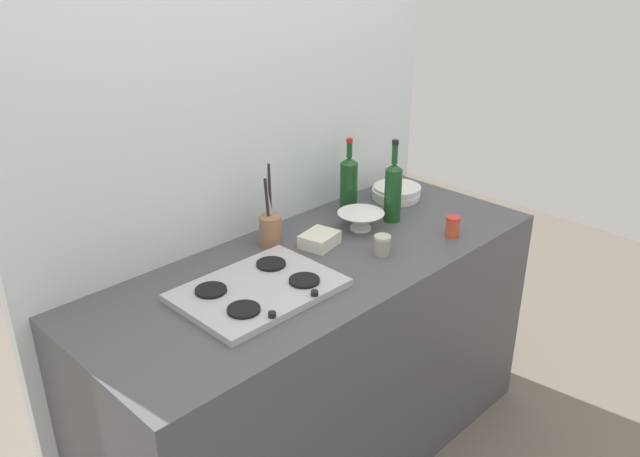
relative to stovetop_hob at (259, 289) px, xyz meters
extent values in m
plane|color=#6B6056|center=(0.31, 0.03, -0.91)|extent=(6.00, 6.00, 0.00)
cube|color=#4C4C51|center=(0.31, 0.03, -0.46)|extent=(1.80, 0.70, 0.90)
cube|color=silver|center=(0.31, 0.41, 0.15)|extent=(1.90, 0.06, 2.13)
cube|color=#B2B2B7|center=(0.00, 0.00, 0.00)|extent=(0.51, 0.37, 0.02)
cylinder|color=black|center=(-0.13, -0.08, 0.02)|extent=(0.10, 0.10, 0.01)
cylinder|color=black|center=(0.13, -0.08, 0.02)|extent=(0.10, 0.10, 0.01)
cylinder|color=black|center=(-0.13, 0.08, 0.02)|extent=(0.10, 0.10, 0.01)
cylinder|color=black|center=(0.13, 0.08, 0.02)|extent=(0.10, 0.10, 0.01)
cylinder|color=black|center=(-0.09, -0.17, 0.02)|extent=(0.02, 0.02, 0.02)
cylinder|color=black|center=(0.09, -0.17, 0.02)|extent=(0.02, 0.02, 0.02)
cylinder|color=white|center=(0.96, 0.20, -0.01)|extent=(0.21, 0.21, 0.01)
cylinder|color=white|center=(0.96, 0.20, 0.01)|extent=(0.21, 0.21, 0.01)
cylinder|color=white|center=(0.95, 0.20, 0.02)|extent=(0.21, 0.21, 0.01)
cylinder|color=white|center=(0.96, 0.20, 0.04)|extent=(0.21, 0.21, 0.01)
cylinder|color=#19471E|center=(0.76, 0.07, 0.09)|extent=(0.07, 0.07, 0.22)
cone|color=#19471E|center=(0.76, 0.07, 0.22)|extent=(0.07, 0.07, 0.02)
cylinder|color=#19471E|center=(0.76, 0.07, 0.27)|extent=(0.02, 0.02, 0.08)
cylinder|color=black|center=(0.76, 0.07, 0.31)|extent=(0.03, 0.03, 0.02)
cylinder|color=#19471E|center=(0.71, 0.26, 0.09)|extent=(0.07, 0.07, 0.21)
cone|color=#19471E|center=(0.71, 0.26, 0.21)|extent=(0.07, 0.07, 0.03)
cylinder|color=#19471E|center=(0.71, 0.26, 0.25)|extent=(0.02, 0.02, 0.06)
cylinder|color=#B21E1E|center=(0.71, 0.26, 0.29)|extent=(0.03, 0.03, 0.02)
cylinder|color=white|center=(0.61, 0.10, -0.01)|extent=(0.08, 0.08, 0.01)
cone|color=white|center=(0.61, 0.10, 0.03)|extent=(0.18, 0.18, 0.06)
cube|color=silver|center=(0.39, 0.11, 0.01)|extent=(0.15, 0.14, 0.05)
cylinder|color=#996B4C|center=(0.27, 0.24, 0.04)|extent=(0.08, 0.08, 0.11)
cylinder|color=#B7B7B2|center=(0.27, 0.26, 0.14)|extent=(0.05, 0.01, 0.22)
cylinder|color=#262626|center=(0.28, 0.25, 0.17)|extent=(0.04, 0.04, 0.28)
cylinder|color=#262626|center=(0.26, 0.25, 0.14)|extent=(0.04, 0.03, 0.22)
cylinder|color=#B7B7B2|center=(0.27, 0.26, 0.15)|extent=(0.05, 0.04, 0.23)
cylinder|color=#9E998C|center=(0.50, -0.10, 0.02)|extent=(0.06, 0.06, 0.06)
cylinder|color=beige|center=(0.50, -0.10, 0.05)|extent=(0.06, 0.06, 0.01)
cylinder|color=#C64C2D|center=(0.81, -0.19, 0.02)|extent=(0.05, 0.05, 0.07)
cylinder|color=red|center=(0.81, -0.19, 0.06)|extent=(0.06, 0.06, 0.01)
camera|label=1|loc=(-1.16, -1.43, 1.05)|focal=36.59mm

